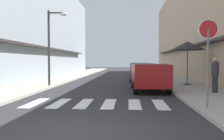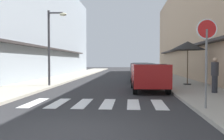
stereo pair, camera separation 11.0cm
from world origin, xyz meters
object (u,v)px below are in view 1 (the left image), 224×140
Objects in this scene: parked_car_near at (149,74)px; parked_car_far at (139,68)px; parked_car_mid at (142,70)px; pedestrian_walking_near at (215,74)px; street_lamp at (52,39)px; round_street_sign at (208,40)px; cafe_umbrella at (188,46)px.

parked_car_near is 0.96× the size of parked_car_far.
parked_car_mid is 1.00× the size of parked_car_far.
parked_car_near is at bearing 178.81° from pedestrian_walking_near.
parked_car_near is 0.96× the size of parked_car_mid.
street_lamp is at bearing -175.07° from pedestrian_walking_near.
round_street_sign is at bearing -75.39° from parked_car_near.
round_street_sign is at bearing -85.51° from parked_car_far.
parked_car_far is at bearing 105.42° from cafe_umbrella.
cafe_umbrella is 1.66× the size of pedestrian_walking_near.
parked_car_far is 10.12m from cafe_umbrella.
parked_car_mid is at bearing 96.76° from round_street_sign.
round_street_sign is (1.39, -11.73, 1.35)m from parked_car_mid.
cafe_umbrella is (1.27, 8.07, 0.31)m from round_street_sign.
round_street_sign reaches higher than pedestrian_walking_near.
cafe_umbrella is (8.43, 1.14, -0.40)m from street_lamp.
round_street_sign is 4.45m from pedestrian_walking_near.
parked_car_near is 4.16m from cafe_umbrella.
parked_car_near is 1.43× the size of round_street_sign.
pedestrian_walking_near reaches higher than parked_car_mid.
parked_car_near is 0.88× the size of street_lamp.
parked_car_near is at bearing -15.44° from street_lamp.
parked_car_near and parked_car_far have the same top height.
cafe_umbrella is at bearing 45.86° from parked_car_near.
parked_car_far is 2.53× the size of pedestrian_walking_near.
round_street_sign is 1.69× the size of pedestrian_walking_near.
parked_car_mid is at bearing 90.00° from parked_car_near.
pedestrian_walking_near reaches higher than parked_car_near.
street_lamp is 8.52m from cafe_umbrella.
street_lamp is at bearing -172.30° from cafe_umbrella.
parked_car_mid is 0.91× the size of street_lamp.
street_lamp reaches higher than parked_car_near.
parked_car_far is (0.00, 5.96, 0.00)m from parked_car_mid.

